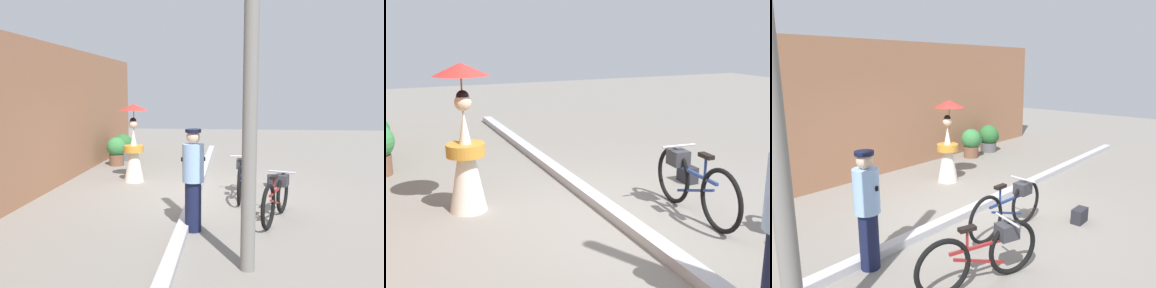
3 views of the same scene
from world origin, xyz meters
TOP-DOWN VIEW (x-y plane):
  - ground_plane at (0.00, 0.00)m, footprint 30.00×30.00m
  - building_wall at (0.00, 3.45)m, footprint 14.00×0.40m
  - sidewalk_curb at (0.00, 0.00)m, footprint 14.00×0.20m
  - bicycle_near_officer at (-0.19, -0.95)m, footprint 1.80×0.48m
  - bicycle_far_side at (-1.64, -1.54)m, footprint 1.68×0.69m
  - person_officer at (-2.35, -0.16)m, footprint 0.34×0.38m
  - person_with_parasol at (1.09, 1.62)m, footprint 0.70×0.70m
  - potted_plant_by_door at (4.12, 2.69)m, footprint 0.63×0.62m
  - potted_plant_small at (3.21, 2.64)m, footprint 0.59×0.58m
  - backpack_on_pavement at (0.89, -1.70)m, footprint 0.32×0.18m
  - utility_pole at (-3.72, -0.97)m, footprint 0.18×0.18m

SIDE VIEW (x-z plane):
  - ground_plane at x=0.00m, z-range 0.00..0.00m
  - sidewalk_curb at x=0.00m, z-range 0.00..0.12m
  - backpack_on_pavement at x=0.89m, z-range 0.01..0.26m
  - bicycle_far_side at x=-1.64m, z-range 0.00..0.82m
  - bicycle_near_officer at x=-0.19m, z-range 0.00..0.86m
  - potted_plant_by_door at x=4.12m, z-range 0.03..0.87m
  - potted_plant_small at x=3.21m, z-range 0.04..0.89m
  - person_officer at x=-2.35m, z-range 0.05..1.68m
  - person_with_parasol at x=1.09m, z-range -0.05..1.86m
  - building_wall at x=0.00m, z-range 0.00..3.27m
  - utility_pole at x=-3.72m, z-range 0.00..4.80m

